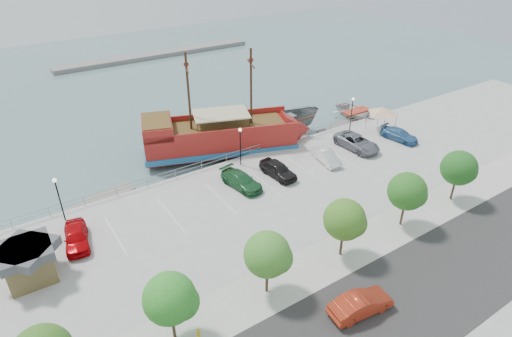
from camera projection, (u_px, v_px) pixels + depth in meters
ground at (276, 201)px, 41.71m from camera, size 160.00×160.00×0.00m
street at (411, 298)px, 29.63m from camera, size 100.00×8.00×0.04m
sidewalk at (349, 250)px, 33.97m from camera, size 100.00×4.00×0.05m
seawall_railing at (234, 155)px, 46.59m from camera, size 50.00×0.06×1.00m
far_shore at (157, 55)px, 86.05m from camera, size 40.00×3.00×0.80m
pirate_ship at (232, 136)px, 49.53m from camera, size 20.34×11.58×12.62m
patrol_boat at (288, 121)px, 54.75m from camera, size 8.03×6.16×2.94m
speedboat at (356, 114)px, 58.84m from camera, size 4.76×6.63×1.37m
dock_west at (101, 200)px, 41.46m from camera, size 7.04×3.80×0.39m
dock_mid at (288, 143)px, 52.29m from camera, size 7.27×3.73×0.40m
dock_east at (338, 127)px, 56.24m from camera, size 6.89×3.04×0.38m
shed at (28, 262)px, 30.57m from camera, size 3.54×3.54×2.87m
canopy_tent at (383, 107)px, 52.08m from camera, size 4.66×4.66×3.46m
street_sedan at (361, 304)px, 28.19m from camera, size 4.65×2.09×1.48m
fire_hydrant at (198, 333)px, 26.67m from camera, size 0.24×0.24×0.70m
lamp_post_left at (58, 192)px, 35.87m from camera, size 0.36×0.36×4.28m
lamp_post_mid at (240, 140)px, 44.44m from camera, size 0.36×0.36×4.28m
lamp_post_right at (352, 108)px, 52.06m from camera, size 0.36×0.36×4.28m
tree_b at (172, 299)px, 25.20m from camera, size 3.30×3.20×5.00m
tree_c at (270, 255)px, 28.54m from camera, size 3.30×3.20×5.00m
tree_d at (346, 220)px, 31.87m from camera, size 3.30×3.20×5.00m
tree_e at (409, 192)px, 35.20m from camera, size 3.30×3.20×5.00m
tree_f at (460, 169)px, 38.53m from camera, size 3.30×3.20×5.00m
parked_car_a at (76, 237)px, 34.21m from camera, size 2.55×4.71×1.52m
parked_car_d at (241, 181)px, 41.72m from camera, size 2.73×5.16×1.43m
parked_car_e at (278, 169)px, 43.47m from camera, size 2.18×4.69×1.55m
parked_car_f at (326, 156)px, 46.07m from camera, size 2.10×4.31×1.36m
parked_car_g at (357, 142)px, 48.81m from camera, size 2.76×5.72×1.57m
parked_car_h at (399, 135)px, 50.80m from camera, size 2.52×4.83×1.34m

